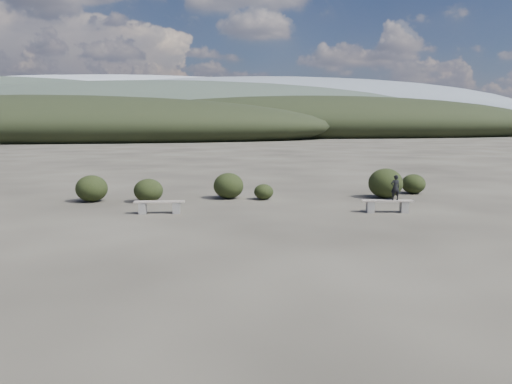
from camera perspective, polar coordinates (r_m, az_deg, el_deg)
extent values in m
plane|color=#2E2A23|center=(13.77, 5.18, -6.46)|extent=(1200.00, 1200.00, 0.00)
cube|color=gray|center=(19.33, -12.84, -1.82)|extent=(0.30, 0.39, 0.42)
cube|color=gray|center=(19.18, -9.09, -1.79)|extent=(0.30, 0.39, 0.42)
cube|color=slate|center=(19.21, -10.99, -1.10)|extent=(1.93, 0.56, 0.05)
cube|color=gray|center=(19.62, 12.92, -1.66)|extent=(0.34, 0.42, 0.43)
cube|color=gray|center=(19.90, 16.57, -1.66)|extent=(0.34, 0.42, 0.43)
cube|color=slate|center=(19.72, 14.78, -0.97)|extent=(1.97, 0.79, 0.05)
imported|color=black|center=(19.71, 15.63, 0.50)|extent=(0.36, 0.23, 0.97)
ellipsoid|color=black|center=(22.02, -12.19, 0.17)|extent=(1.25, 1.25, 1.02)
ellipsoid|color=black|center=(22.62, -3.16, 0.72)|extent=(1.36, 1.36, 1.17)
ellipsoid|color=black|center=(22.33, 0.89, 0.02)|extent=(0.87, 0.87, 0.70)
ellipsoid|color=black|center=(23.50, 14.59, 0.98)|extent=(1.55, 1.55, 1.36)
ellipsoid|color=black|center=(25.35, 17.55, 0.89)|extent=(1.14, 1.14, 0.95)
ellipsoid|color=black|center=(22.84, -18.27, 0.39)|extent=(1.37, 1.37, 1.16)
ellipsoid|color=black|center=(105.13, -21.61, 6.96)|extent=(110.00, 40.00, 12.00)
ellipsoid|color=black|center=(128.76, 7.83, 7.71)|extent=(120.00, 44.00, 14.00)
ellipsoid|color=#313B31|center=(172.94, -8.56, 8.47)|extent=(190.00, 64.00, 24.00)
ellipsoid|color=slate|center=(321.46, 3.65, 9.04)|extent=(340.00, 110.00, 44.00)
ellipsoid|color=#959DA8|center=(413.85, -13.45, 8.95)|extent=(460.00, 140.00, 56.00)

